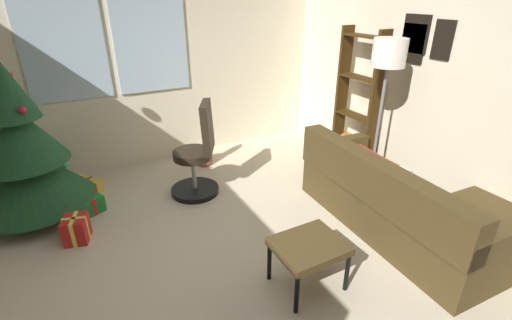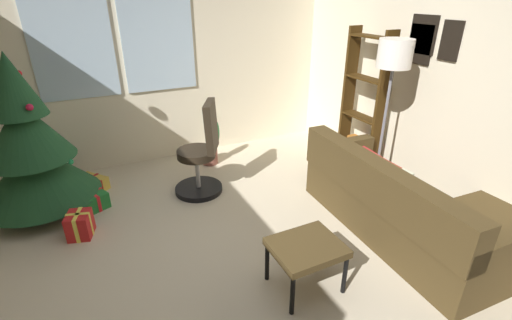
{
  "view_description": "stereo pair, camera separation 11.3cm",
  "coord_description": "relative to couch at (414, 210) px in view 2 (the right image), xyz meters",
  "views": [
    {
      "loc": [
        -0.97,
        -2.26,
        2.19
      ],
      "look_at": [
        0.35,
        0.17,
        0.88
      ],
      "focal_mm": 25.23,
      "sensor_mm": 36.0,
      "label": 1
    },
    {
      "loc": [
        -0.87,
        -2.31,
        2.19
      ],
      "look_at": [
        0.35,
        0.17,
        0.88
      ],
      "focal_mm": 25.23,
      "sensor_mm": 36.0,
      "label": 2
    }
  ],
  "objects": [
    {
      "name": "wall_right_with_frames",
      "position": [
        0.76,
        0.38,
        1.15
      ],
      "size": [
        0.12,
        5.07,
        2.89
      ],
      "color": "beige",
      "rests_on": "ground_plane"
    },
    {
      "name": "floor_lamp",
      "position": [
        0.21,
        0.74,
        1.2
      ],
      "size": [
        0.34,
        0.34,
        1.77
      ],
      "color": "slate",
      "rests_on": "ground_plane"
    },
    {
      "name": "wall_back_with_windows",
      "position": [
        -1.79,
        2.96,
        1.16
      ],
      "size": [
        4.97,
        0.12,
        2.89
      ],
      "color": "beige",
      "rests_on": "ground_plane"
    },
    {
      "name": "ground_plane",
      "position": [
        -1.77,
        0.38,
        -0.34
      ],
      "size": [
        4.97,
        5.07,
        0.1
      ],
      "primitive_type": "cube",
      "color": "beige"
    },
    {
      "name": "potted_plant",
      "position": [
        -1.17,
        2.43,
        -0.02
      ],
      "size": [
        0.28,
        0.22,
        0.65
      ],
      "color": "#935447",
      "rests_on": "ground_plane"
    },
    {
      "name": "bookshelf",
      "position": [
        0.5,
        1.38,
        0.51
      ],
      "size": [
        0.18,
        0.64,
        1.81
      ],
      "color": "#39240B",
      "rests_on": "ground_plane"
    },
    {
      "name": "holiday_tree",
      "position": [
        -3.22,
        2.12,
        0.42
      ],
      "size": [
        1.18,
        1.18,
        2.1
      ],
      "color": "#4C331E",
      "rests_on": "ground_plane"
    },
    {
      "name": "couch",
      "position": [
        0.0,
        0.0,
        0.0
      ],
      "size": [
        1.54,
        2.17,
        0.81
      ],
      "color": "#44341A",
      "rests_on": "ground_plane"
    },
    {
      "name": "gift_box_gold",
      "position": [
        -2.75,
        2.35,
        -0.21
      ],
      "size": [
        0.42,
        0.44,
        0.16
      ],
      "color": "gold",
      "rests_on": "ground_plane"
    },
    {
      "name": "gift_box_green",
      "position": [
        -2.77,
        1.94,
        -0.2
      ],
      "size": [
        0.37,
        0.4,
        0.19
      ],
      "color": "#1E722D",
      "rests_on": "ground_plane"
    },
    {
      "name": "gift_box_red",
      "position": [
        -2.9,
        1.42,
        -0.17
      ],
      "size": [
        0.27,
        0.29,
        0.26
      ],
      "color": "red",
      "rests_on": "ground_plane"
    },
    {
      "name": "footstool",
      "position": [
        -1.3,
        -0.11,
        0.07
      ],
      "size": [
        0.54,
        0.46,
        0.41
      ],
      "color": "#44341A",
      "rests_on": "ground_plane"
    },
    {
      "name": "office_chair",
      "position": [
        -1.54,
        1.72,
        0.15
      ],
      "size": [
        0.59,
        0.57,
        1.11
      ],
      "color": "black",
      "rests_on": "ground_plane"
    }
  ]
}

